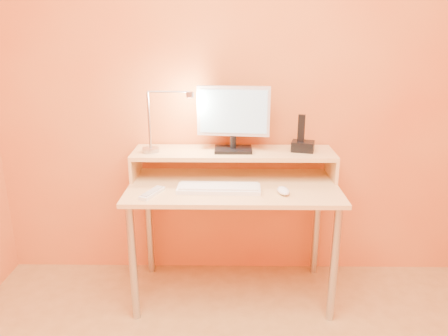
{
  "coord_description": "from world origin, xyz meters",
  "views": [
    {
      "loc": [
        -0.02,
        -1.15,
        1.58
      ],
      "look_at": [
        -0.05,
        1.13,
        0.84
      ],
      "focal_mm": 34.59,
      "sensor_mm": 36.0,
      "label": 1
    }
  ],
  "objects_px": {
    "lamp_base": "(151,150)",
    "phone_dock": "(303,146)",
    "keyboard": "(219,189)",
    "mouse": "(283,191)",
    "monitor_panel": "(233,111)",
    "remote_control": "(152,193)"
  },
  "relations": [
    {
      "from": "monitor_panel",
      "to": "mouse",
      "type": "distance_m",
      "value": 0.55
    },
    {
      "from": "phone_dock",
      "to": "mouse",
      "type": "xyz_separation_m",
      "value": [
        -0.14,
        -0.29,
        -0.17
      ]
    },
    {
      "from": "monitor_panel",
      "to": "lamp_base",
      "type": "xyz_separation_m",
      "value": [
        -0.49,
        -0.04,
        -0.23
      ]
    },
    {
      "from": "lamp_base",
      "to": "mouse",
      "type": "xyz_separation_m",
      "value": [
        0.76,
        -0.26,
        -0.15
      ]
    },
    {
      "from": "remote_control",
      "to": "mouse",
      "type": "bearing_deg",
      "value": 24.65
    },
    {
      "from": "monitor_panel",
      "to": "keyboard",
      "type": "distance_m",
      "value": 0.47
    },
    {
      "from": "lamp_base",
      "to": "mouse",
      "type": "relative_size",
      "value": 0.92
    },
    {
      "from": "keyboard",
      "to": "remote_control",
      "type": "bearing_deg",
      "value": -167.98
    },
    {
      "from": "keyboard",
      "to": "mouse",
      "type": "xyz_separation_m",
      "value": [
        0.35,
        -0.05,
        0.01
      ]
    },
    {
      "from": "keyboard",
      "to": "monitor_panel",
      "type": "bearing_deg",
      "value": 73.82
    },
    {
      "from": "keyboard",
      "to": "lamp_base",
      "type": "bearing_deg",
      "value": 153.64
    },
    {
      "from": "lamp_base",
      "to": "mouse",
      "type": "distance_m",
      "value": 0.82
    },
    {
      "from": "phone_dock",
      "to": "mouse",
      "type": "distance_m",
      "value": 0.37
    },
    {
      "from": "phone_dock",
      "to": "keyboard",
      "type": "xyz_separation_m",
      "value": [
        -0.49,
        -0.24,
        -0.18
      ]
    },
    {
      "from": "phone_dock",
      "to": "remote_control",
      "type": "xyz_separation_m",
      "value": [
        -0.85,
        -0.31,
        -0.18
      ]
    },
    {
      "from": "phone_dock",
      "to": "lamp_base",
      "type": "bearing_deg",
      "value": -163.16
    },
    {
      "from": "monitor_panel",
      "to": "phone_dock",
      "type": "relative_size",
      "value": 3.27
    },
    {
      "from": "mouse",
      "to": "remote_control",
      "type": "height_order",
      "value": "mouse"
    },
    {
      "from": "lamp_base",
      "to": "phone_dock",
      "type": "relative_size",
      "value": 0.77
    },
    {
      "from": "monitor_panel",
      "to": "remote_control",
      "type": "relative_size",
      "value": 2.26
    },
    {
      "from": "lamp_base",
      "to": "remote_control",
      "type": "relative_size",
      "value": 0.53
    },
    {
      "from": "phone_dock",
      "to": "keyboard",
      "type": "bearing_deg",
      "value": -138.73
    }
  ]
}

